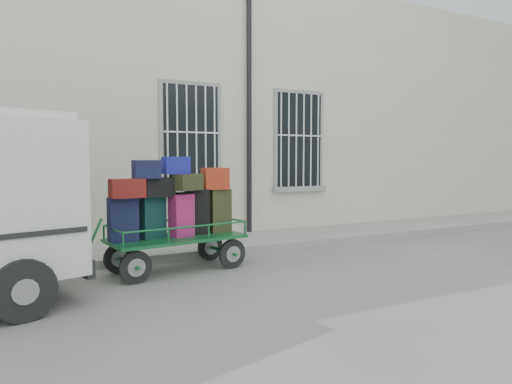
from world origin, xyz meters
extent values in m
plane|color=#62615D|center=(0.00, 0.00, 0.00)|extent=(80.00, 80.00, 0.00)
cube|color=beige|center=(0.00, 5.50, 3.00)|extent=(24.00, 5.00, 6.00)
cylinder|color=black|center=(0.95, 2.92, 2.80)|extent=(0.11, 0.11, 5.60)
cube|color=black|center=(-0.40, 2.98, 2.25)|extent=(1.20, 0.08, 2.20)
cube|color=gray|center=(-0.40, 2.96, 1.09)|extent=(1.45, 0.22, 0.12)
cube|color=black|center=(2.30, 2.98, 2.25)|extent=(1.20, 0.08, 2.20)
cube|color=gray|center=(2.30, 2.96, 1.09)|extent=(1.45, 0.22, 0.12)
cube|color=gray|center=(0.00, 2.20, 0.07)|extent=(24.00, 1.70, 0.15)
cylinder|color=black|center=(-2.19, 0.25, 0.24)|extent=(0.48, 0.12, 0.48)
cylinder|color=gray|center=(-2.19, 0.25, 0.24)|extent=(0.27, 0.12, 0.26)
cylinder|color=black|center=(-2.30, 0.97, 0.24)|extent=(0.48, 0.12, 0.48)
cylinder|color=gray|center=(-2.30, 0.97, 0.24)|extent=(0.27, 0.12, 0.26)
cylinder|color=black|center=(-0.57, 0.48, 0.24)|extent=(0.48, 0.12, 0.48)
cylinder|color=gray|center=(-0.57, 0.48, 0.24)|extent=(0.27, 0.12, 0.26)
cylinder|color=black|center=(-0.68, 1.20, 0.24)|extent=(0.48, 0.12, 0.48)
cylinder|color=gray|center=(-0.68, 1.20, 0.24)|extent=(0.27, 0.12, 0.26)
cube|color=#145B2E|center=(-1.43, 0.72, 0.53)|extent=(2.23, 1.25, 0.05)
cylinder|color=#145B2E|center=(-2.72, 0.54, 0.67)|extent=(0.28, 0.08, 0.54)
cube|color=black|center=(-2.27, 0.70, 0.89)|extent=(0.43, 0.29, 0.66)
cube|color=black|center=(-2.27, 0.70, 1.23)|extent=(0.18, 0.16, 0.03)
cube|color=#0D2F26|center=(-1.81, 0.80, 0.88)|extent=(0.44, 0.34, 0.65)
cube|color=black|center=(-1.81, 0.80, 1.22)|extent=(0.17, 0.14, 0.03)
cube|color=#911A5C|center=(-1.35, 0.72, 0.89)|extent=(0.41, 0.33, 0.68)
cube|color=black|center=(-1.35, 0.72, 1.25)|extent=(0.16, 0.13, 0.03)
cube|color=black|center=(-1.05, 0.83, 0.93)|extent=(0.41, 0.26, 0.74)
cube|color=black|center=(-1.05, 0.83, 1.31)|extent=(0.17, 0.13, 0.03)
cube|color=#272B15|center=(-0.63, 0.89, 0.92)|extent=(0.39, 0.28, 0.73)
cube|color=black|center=(-0.63, 0.89, 1.30)|extent=(0.16, 0.14, 0.03)
cube|color=maroon|center=(-2.22, 0.60, 1.36)|extent=(0.51, 0.32, 0.28)
cube|color=black|center=(-1.73, 0.73, 1.35)|extent=(0.51, 0.36, 0.30)
cube|color=#272C16|center=(-1.27, 0.69, 1.43)|extent=(0.55, 0.48, 0.26)
cube|color=maroon|center=(-0.72, 0.84, 1.47)|extent=(0.43, 0.25, 0.36)
cube|color=black|center=(-1.93, 0.62, 1.64)|extent=(0.39, 0.27, 0.28)
cube|color=navy|center=(-1.43, 0.75, 1.69)|extent=(0.40, 0.29, 0.28)
cube|color=black|center=(-3.13, 0.41, 1.63)|extent=(0.41, 1.41, 0.57)
cube|color=black|center=(-3.14, 0.40, 0.44)|extent=(0.59, 1.87, 0.23)
cube|color=white|center=(-3.10, 0.41, 0.68)|extent=(0.14, 0.43, 0.12)
cylinder|color=black|center=(-3.64, -0.71, 0.35)|extent=(0.74, 0.40, 0.70)
camera|label=1|loc=(-3.60, -6.28, 1.78)|focal=32.00mm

